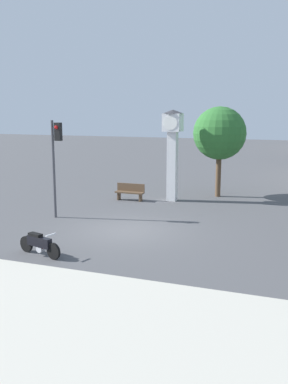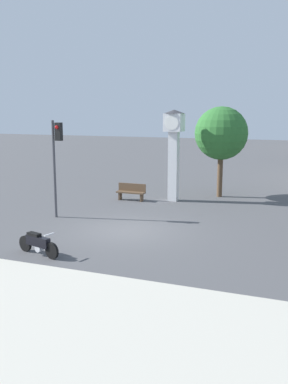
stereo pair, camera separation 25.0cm
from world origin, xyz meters
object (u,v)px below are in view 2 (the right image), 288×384
at_px(clock_tower, 174,141).
at_px(bench, 131,191).
at_px(street_tree, 221,134).
at_px(motorcycle, 38,243).
at_px(traffic_light, 56,152).

xyz_separation_m(clock_tower, bench, (-2.18, -0.72, -2.74)).
relative_size(street_tree, bench, 3.19).
height_order(motorcycle, bench, bench).
bearing_deg(traffic_light, motorcycle, -65.42).
height_order(clock_tower, street_tree, street_tree).
height_order(clock_tower, traffic_light, clock_tower).
bearing_deg(motorcycle, traffic_light, 129.61).
bearing_deg(bench, street_tree, 32.28).
bearing_deg(street_tree, bench, -147.72).
bearing_deg(motorcycle, bench, 108.24).
distance_m(clock_tower, street_tree, 2.97).
relative_size(traffic_light, street_tree, 0.87).
height_order(motorcycle, traffic_light, traffic_light).
relative_size(motorcycle, traffic_light, 0.42).
distance_m(motorcycle, street_tree, 13.24).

